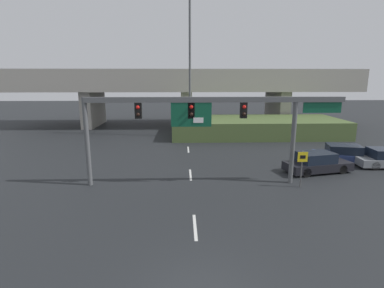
# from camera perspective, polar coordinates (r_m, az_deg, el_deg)

# --- Properties ---
(lane_markings) EXTENTS (0.14, 39.19, 0.01)m
(lane_markings) POSITION_cam_1_polar(r_m,az_deg,el_deg) (24.17, -0.54, -3.11)
(lane_markings) COLOR silver
(lane_markings) RESTS_ON ground
(signal_gantry) EXTENTS (15.62, 0.44, 5.41)m
(signal_gantry) POSITION_cam_1_polar(r_m,az_deg,el_deg) (17.99, 2.98, 5.76)
(signal_gantry) COLOR #515456
(signal_gantry) RESTS_ON ground
(speed_limit_sign) EXTENTS (0.60, 0.11, 2.26)m
(speed_limit_sign) POSITION_cam_1_polar(r_m,az_deg,el_deg) (19.09, 20.22, -3.57)
(speed_limit_sign) COLOR #4C4C4C
(speed_limit_sign) RESTS_ON ground
(highway_light_pole_near) EXTENTS (0.70, 0.36, 15.62)m
(highway_light_pole_near) POSITION_cam_1_polar(r_m,az_deg,el_deg) (33.37, -0.40, 15.39)
(highway_light_pole_near) COLOR #515456
(highway_light_pole_near) RESTS_ON ground
(overpass_bridge) EXTENTS (45.15, 9.23, 7.57)m
(overpass_bridge) POSITION_cam_1_polar(r_m,az_deg,el_deg) (41.75, -1.15, 10.75)
(overpass_bridge) COLOR #A39E93
(overpass_bridge) RESTS_ON ground
(grass_embankment) EXTENTS (19.09, 7.98, 1.93)m
(grass_embankment) POSITION_cam_1_polar(r_m,az_deg,el_deg) (35.35, 12.05, 3.21)
(grass_embankment) COLOR #4C6033
(grass_embankment) RESTS_ON ground
(parked_sedan_near_right) EXTENTS (4.88, 2.75, 1.43)m
(parked_sedan_near_right) POSITION_cam_1_polar(r_m,az_deg,el_deg) (22.79, 22.70, -3.36)
(parked_sedan_near_right) COLOR black
(parked_sedan_near_right) RESTS_ON ground
(parked_sedan_mid_right) EXTENTS (4.98, 2.86, 1.38)m
(parked_sedan_mid_right) POSITION_cam_1_polar(r_m,az_deg,el_deg) (26.45, 27.11, -1.72)
(parked_sedan_mid_right) COLOR navy
(parked_sedan_mid_right) RESTS_ON ground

